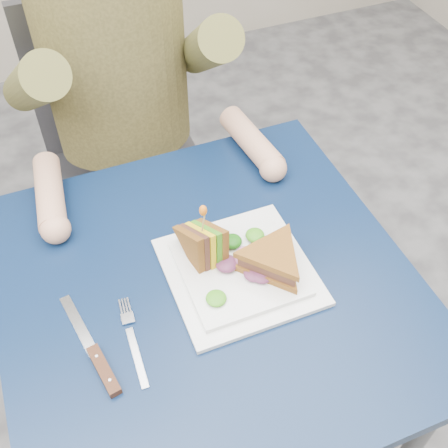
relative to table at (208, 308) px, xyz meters
name	(u,v)px	position (x,y,z in m)	size (l,w,h in m)	color
ground	(213,437)	(0.00, 0.00, -0.65)	(4.00, 4.00, 0.00)	#4B4B4D
table	(208,308)	(0.00, 0.00, 0.00)	(0.75, 0.75, 0.73)	black
chair	(122,138)	(0.00, 0.70, -0.11)	(0.42, 0.40, 0.93)	#47474C
diner	(112,37)	(0.00, 0.59, 0.26)	(0.54, 0.59, 0.74)	#4E4723
plate	(239,270)	(0.06, 0.00, 0.09)	(0.26, 0.26, 0.02)	white
sandwich_flat	(273,259)	(0.12, -0.03, 0.12)	(0.20, 0.20, 0.05)	brown
sandwich_upright	(204,245)	(0.01, 0.04, 0.13)	(0.08, 0.13, 0.13)	brown
fork	(134,343)	(-0.16, -0.07, 0.08)	(0.03, 0.18, 0.01)	silver
knife	(99,361)	(-0.22, -0.08, 0.09)	(0.06, 0.22, 0.02)	silver
toothpick	(204,222)	(0.01, 0.04, 0.20)	(0.00, 0.00, 0.06)	tan
toothpick_frill	(203,211)	(0.01, 0.04, 0.23)	(0.01, 0.01, 0.02)	orange
lettuce_spill	(240,259)	(0.07, 0.01, 0.11)	(0.15, 0.13, 0.02)	#337A14
onion_ring	(246,257)	(0.08, 0.00, 0.11)	(0.04, 0.04, 0.01)	#9E4C7A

